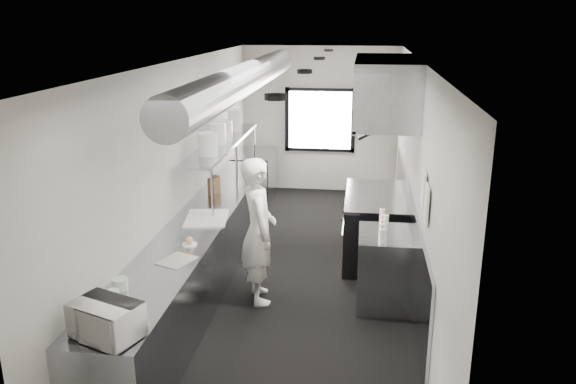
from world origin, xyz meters
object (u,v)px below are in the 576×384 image
(plate_stack_c, at_px, (225,131))
(squeeze_bottle_d, at_px, (386,223))
(knife_block, at_px, (214,185))
(squeeze_bottle_c, at_px, (382,226))
(small_plate, at_px, (190,245))
(squeeze_bottle_b, at_px, (382,231))
(prep_counter, at_px, (201,253))
(cutting_board, at_px, (207,218))
(plate_stack_a, at_px, (208,144))
(squeeze_bottle_a, at_px, (382,236))
(deli_tub_a, at_px, (120,284))
(exhaust_hood, at_px, (385,90))
(pass_shelf, at_px, (223,144))
(range, at_px, (374,226))
(far_work_table, at_px, (255,176))
(microwave, at_px, (106,320))
(squeeze_bottle_e, at_px, (382,217))
(plate_stack_d, at_px, (234,120))
(bottle_station, at_px, (385,269))
(plate_stack_b, at_px, (218,134))
(deli_tub_b, at_px, (113,295))

(plate_stack_c, height_order, squeeze_bottle_d, plate_stack_c)
(knife_block, xyz_separation_m, squeeze_bottle_c, (2.34, -1.31, -0.03))
(small_plate, relative_size, squeeze_bottle_b, 0.86)
(plate_stack_c, bearing_deg, prep_counter, -89.13)
(plate_stack_c, bearing_deg, cutting_board, -85.96)
(plate_stack_a, height_order, squeeze_bottle_a, plate_stack_a)
(deli_tub_a, bearing_deg, knife_block, 88.22)
(squeeze_bottle_c, bearing_deg, exhaust_hood, 89.82)
(pass_shelf, xyz_separation_m, range, (2.23, -0.30, -1.07))
(cutting_board, height_order, squeeze_bottle_a, squeeze_bottle_a)
(far_work_table, bearing_deg, microwave, -89.65)
(prep_counter, xyz_separation_m, pass_shelf, (-0.04, 1.50, 1.09))
(pass_shelf, bearing_deg, squeeze_bottle_e, -31.25)
(plate_stack_d, bearing_deg, squeeze_bottle_d, -46.10)
(squeeze_bottle_a, bearing_deg, prep_counter, 167.10)
(exhaust_hood, relative_size, pass_shelf, 0.73)
(range, distance_m, bottle_station, 1.40)
(range, relative_size, plate_stack_b, 5.34)
(small_plate, bearing_deg, deli_tub_b, -102.92)
(deli_tub_b, xyz_separation_m, plate_stack_d, (0.12, 4.51, 0.79))
(small_plate, height_order, squeeze_bottle_c, squeeze_bottle_c)
(plate_stack_c, relative_size, squeeze_bottle_a, 1.75)
(prep_counter, bearing_deg, small_plate, -81.52)
(plate_stack_b, bearing_deg, range, -3.47)
(knife_block, relative_size, plate_stack_d, 0.70)
(squeeze_bottle_e, bearing_deg, deli_tub_a, -139.80)
(plate_stack_b, bearing_deg, exhaust_hood, -3.38)
(prep_counter, xyz_separation_m, plate_stack_c, (-0.02, 1.57, 1.27))
(cutting_board, bearing_deg, far_work_table, 91.33)
(plate_stack_c, xyz_separation_m, squeeze_bottle_c, (2.27, -1.75, -0.73))
(small_plate, bearing_deg, range, 44.61)
(plate_stack_d, bearing_deg, range, -27.11)
(bottle_station, bearing_deg, pass_shelf, 144.01)
(exhaust_hood, relative_size, plate_stack_c, 7.30)
(prep_counter, height_order, plate_stack_a, plate_stack_a)
(plate_stack_c, xyz_separation_m, squeeze_bottle_e, (2.27, -1.46, -0.72))
(pass_shelf, xyz_separation_m, microwave, (0.08, -4.26, -0.49))
(plate_stack_b, relative_size, squeeze_bottle_d, 1.56)
(prep_counter, height_order, bottle_station, same)
(plate_stack_c, distance_m, squeeze_bottle_e, 2.79)
(plate_stack_a, height_order, squeeze_bottle_d, plate_stack_a)
(pass_shelf, height_order, deli_tub_a, pass_shelf)
(pass_shelf, bearing_deg, small_plate, -85.95)
(bottle_station, relative_size, far_work_table, 0.75)
(deli_tub_a, relative_size, squeeze_bottle_e, 0.73)
(plate_stack_c, bearing_deg, plate_stack_d, 92.33)
(bottle_station, xyz_separation_m, cutting_board, (-2.21, 0.22, 0.46))
(plate_stack_b, bearing_deg, prep_counter, -86.92)
(deli_tub_a, height_order, cutting_board, deli_tub_a)
(pass_shelf, distance_m, knife_block, 0.64)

